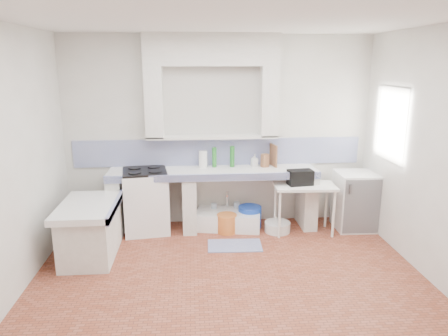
{
  "coord_description": "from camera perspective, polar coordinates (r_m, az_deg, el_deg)",
  "views": [
    {
      "loc": [
        -0.41,
        -4.11,
        2.4
      ],
      "look_at": [
        0.0,
        1.0,
        1.1
      ],
      "focal_mm": 33.39,
      "sensor_mm": 36.0,
      "label": 1
    }
  ],
  "objects": [
    {
      "name": "floor",
      "position": [
        4.78,
        0.99,
        -15.94
      ],
      "size": [
        4.5,
        4.5,
        0.0
      ],
      "primitive_type": "plane",
      "color": "brown",
      "rests_on": "ground"
    },
    {
      "name": "ceiling",
      "position": [
        4.15,
        1.16,
        19.77
      ],
      "size": [
        4.5,
        4.5,
        0.0
      ],
      "primitive_type": "plane",
      "rotation": [
        3.14,
        0.0,
        0.0
      ],
      "color": "silver",
      "rests_on": "ground"
    },
    {
      "name": "wall_back",
      "position": [
        6.2,
        -0.74,
        4.96
      ],
      "size": [
        4.5,
        0.0,
        4.5
      ],
      "primitive_type": "plane",
      "rotation": [
        1.57,
        0.0,
        0.0
      ],
      "color": "silver",
      "rests_on": "ground"
    },
    {
      "name": "wall_front",
      "position": [
        2.37,
        5.87,
        -10.82
      ],
      "size": [
        4.5,
        0.0,
        4.5
      ],
      "primitive_type": "plane",
      "rotation": [
        -1.57,
        0.0,
        0.0
      ],
      "color": "silver",
      "rests_on": "ground"
    },
    {
      "name": "wall_left",
      "position": [
        4.61,
        -27.97,
        0.02
      ],
      "size": [
        0.0,
        4.5,
        4.5
      ],
      "primitive_type": "plane",
      "rotation": [
        1.57,
        0.0,
        1.57
      ],
      "color": "silver",
      "rests_on": "ground"
    },
    {
      "name": "wall_right",
      "position": [
        4.99,
        27.72,
        1.03
      ],
      "size": [
        0.0,
        4.5,
        4.5
      ],
      "primitive_type": "plane",
      "rotation": [
        1.57,
        0.0,
        -1.57
      ],
      "color": "silver",
      "rests_on": "ground"
    },
    {
      "name": "alcove_mass",
      "position": [
        5.99,
        -1.68,
        15.9
      ],
      "size": [
        1.9,
        0.25,
        0.45
      ],
      "primitive_type": "cube",
      "color": "silver",
      "rests_on": "ground"
    },
    {
      "name": "window_frame",
      "position": [
        6.07,
        23.42,
        5.49
      ],
      "size": [
        0.35,
        0.86,
        1.06
      ],
      "primitive_type": "cube",
      "color": "#351C10",
      "rests_on": "ground"
    },
    {
      "name": "lace_valance",
      "position": [
        5.96,
        22.54,
        9.13
      ],
      "size": [
        0.01,
        0.84,
        0.24
      ],
      "primitive_type": "cube",
      "color": "white",
      "rests_on": "ground"
    },
    {
      "name": "counter_slab",
      "position": [
        6.02,
        -1.48,
        -0.6
      ],
      "size": [
        3.0,
        0.6,
        0.08
      ],
      "primitive_type": "cube",
      "color": "white",
      "rests_on": "ground"
    },
    {
      "name": "counter_lip",
      "position": [
        5.75,
        -1.33,
        -1.31
      ],
      "size": [
        3.0,
        0.04,
        0.1
      ],
      "primitive_type": "cube",
      "color": "navy",
      "rests_on": "ground"
    },
    {
      "name": "counter_pier_left",
      "position": [
        6.24,
        -14.45,
        -4.84
      ],
      "size": [
        0.2,
        0.55,
        0.82
      ],
      "primitive_type": "cube",
      "color": "silver",
      "rests_on": "ground"
    },
    {
      "name": "counter_pier_mid",
      "position": [
        6.14,
        -4.73,
        -4.73
      ],
      "size": [
        0.2,
        0.55,
        0.82
      ],
      "primitive_type": "cube",
      "color": "silver",
      "rests_on": "ground"
    },
    {
      "name": "counter_pier_right",
      "position": [
        6.37,
        11.26,
        -4.25
      ],
      "size": [
        0.2,
        0.55,
        0.82
      ],
      "primitive_type": "cube",
      "color": "silver",
      "rests_on": "ground"
    },
    {
      "name": "peninsula_top",
      "position": [
        5.46,
        -18.08,
        -5.09
      ],
      "size": [
        0.7,
        1.1,
        0.08
      ],
      "primitive_type": "cube",
      "color": "white",
      "rests_on": "ground"
    },
    {
      "name": "peninsula_base",
      "position": [
        5.58,
        -17.8,
        -8.49
      ],
      "size": [
        0.6,
        1.0,
        0.62
      ],
      "primitive_type": "cube",
      "color": "silver",
      "rests_on": "ground"
    },
    {
      "name": "peninsula_lip",
      "position": [
        5.39,
        -14.65,
        -5.09
      ],
      "size": [
        0.04,
        1.1,
        0.1
      ],
      "primitive_type": "cube",
      "color": "navy",
      "rests_on": "ground"
    },
    {
      "name": "backsplash",
      "position": [
        6.24,
        -0.72,
        2.22
      ],
      "size": [
        4.27,
        0.03,
        0.4
      ],
      "primitive_type": "cube",
      "color": "navy",
      "rests_on": "ground"
    },
    {
      "name": "stove",
      "position": [
        6.15,
        -10.62,
        -4.56
      ],
      "size": [
        0.7,
        0.69,
        0.89
      ],
      "primitive_type": "cube",
      "rotation": [
        0.0,
        0.0,
        0.14
      ],
      "color": "white",
      "rests_on": "ground"
    },
    {
      "name": "sink",
      "position": [
        6.27,
        0.6,
        -7.16
      ],
      "size": [
        1.02,
        0.67,
        0.23
      ],
      "primitive_type": "cube",
      "rotation": [
        0.0,
        0.0,
        -0.18
      ],
      "color": "white",
      "rests_on": "ground"
    },
    {
      "name": "side_table",
      "position": [
        6.12,
        10.85,
        -5.5
      ],
      "size": [
        0.88,
        0.51,
        0.04
      ],
      "primitive_type": "cube",
      "rotation": [
        0.0,
        0.0,
        -0.04
      ],
      "color": "white",
      "rests_on": "ground"
    },
    {
      "name": "fridge",
      "position": [
        6.45,
        17.45,
        -4.29
      ],
      "size": [
        0.56,
        0.56,
        0.85
      ],
      "primitive_type": "cube",
      "rotation": [
        0.0,
        0.0,
        -0.02
      ],
      "color": "white",
      "rests_on": "ground"
    },
    {
      "name": "bucket_red",
      "position": [
        6.21,
        -1.63,
        -7.24
      ],
      "size": [
        0.31,
        0.31,
        0.25
      ],
      "primitive_type": "cylinder",
      "rotation": [
        0.0,
        0.0,
        -0.16
      ],
      "color": "red",
      "rests_on": "ground"
    },
    {
      "name": "bucket_orange",
      "position": [
        6.09,
        0.39,
        -7.59
      ],
      "size": [
        0.35,
        0.35,
        0.27
      ],
      "primitive_type": "cylinder",
      "rotation": [
        0.0,
        0.0,
        0.25
      ],
      "color": "orange",
      "rests_on": "ground"
    },
    {
      "name": "bucket_blue",
      "position": [
        6.27,
        3.55,
        -6.7
      ],
      "size": [
        0.39,
        0.39,
        0.32
      ],
      "primitive_type": "cylinder",
      "rotation": [
        0.0,
        0.0,
        0.14
      ],
      "color": "blue",
      "rests_on": "ground"
    },
    {
      "name": "basin_white",
      "position": [
        6.19,
        7.32,
        -7.99
      ],
      "size": [
        0.4,
        0.4,
        0.14
      ],
      "primitive_type": "cylinder",
      "rotation": [
        0.0,
        0.0,
        0.08
      ],
      "color": "white",
      "rests_on": "ground"
    },
    {
      "name": "water_bottle_a",
      "position": [
        6.37,
        -1.37,
        -6.29
      ],
      "size": [
        0.11,
        0.11,
        0.33
      ],
      "primitive_type": "cylinder",
      "rotation": [
        0.0,
        0.0,
        -0.25
      ],
      "color": "silver",
      "rests_on": "ground"
    },
    {
      "name": "water_bottle_b",
      "position": [
        6.4,
        1.74,
        -6.16
      ],
      "size": [
        0.1,
        0.1,
        0.34
      ],
      "primitive_type": "cylinder",
      "rotation": [
        0.0,
        0.0,
        0.13
      ],
      "color": "silver",
      "rests_on": "ground"
    },
    {
      "name": "black_bag",
      "position": [
        5.98,
        10.4,
        -1.28
      ],
      "size": [
        0.36,
        0.24,
        0.22
      ],
      "primitive_type": "cube",
      "rotation": [
        0.0,
        0.0,
        0.12
      ],
      "color": "black",
      "rests_on": "side_table"
    },
    {
      "name": "green_bottle_a",
      "position": [
        6.12,
        -1.33,
        1.47
      ],
      "size": [
        0.07,
        0.07,
        0.3
      ],
      "primitive_type": "cylinder",
      "rotation": [
        0.0,
        0.0,
        0.06
      ],
      "color": "#227326",
      "rests_on": "counter_slab"
    },
    {
      "name": "green_bottle_b",
      "position": [
        6.14,
        1.13,
        1.58
      ],
      "size": [
        0.08,
        0.08,
        0.31
      ],
      "primitive_type": "cylinder",
      "rotation": [
        0.0,
        0.0,
        -0.19
      ],
      "color": "#227326",
      "rests_on": "counter_slab"
    },
    {
      "name": "knife_block",
      "position": [
        6.17,
        5.62,
        1.04
      ],
      "size": [
        0.12,
        0.11,
        0.2
      ],
      "primitive_type": "cube",
      "rotation": [
        0.0,
        0.0,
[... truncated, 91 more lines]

